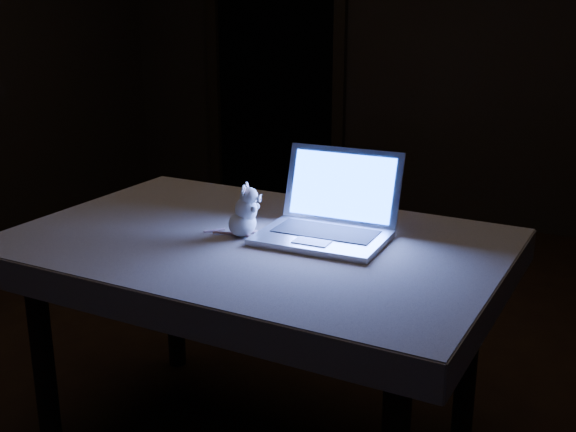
% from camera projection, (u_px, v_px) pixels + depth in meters
% --- Properties ---
extents(floor, '(5.00, 5.00, 0.00)m').
position_uv_depth(floor, '(235.00, 395.00, 2.68)').
color(floor, black).
rests_on(floor, ground).
extents(back_wall, '(4.50, 0.04, 2.60)m').
position_uv_depth(back_wall, '(434.00, 16.00, 4.45)').
color(back_wall, black).
rests_on(back_wall, ground).
extents(doorway, '(1.06, 0.36, 2.13)m').
position_uv_depth(doorway, '(276.00, 50.00, 4.98)').
color(doorway, black).
rests_on(doorway, back_wall).
extents(table, '(1.38, 0.92, 0.72)m').
position_uv_depth(table, '(257.00, 349.00, 2.27)').
color(table, black).
rests_on(table, floor).
extents(tablecloth, '(1.62, 1.24, 0.09)m').
position_uv_depth(tablecloth, '(260.00, 248.00, 2.21)').
color(tablecloth, beige).
rests_on(tablecloth, table).
extents(laptop, '(0.38, 0.33, 0.25)m').
position_uv_depth(laptop, '(322.00, 200.00, 2.09)').
color(laptop, silver).
rests_on(laptop, tablecloth).
extents(plush_mouse, '(0.15, 0.15, 0.16)m').
position_uv_depth(plush_mouse, '(242.00, 210.00, 2.15)').
color(plush_mouse, white).
rests_on(plush_mouse, tablecloth).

